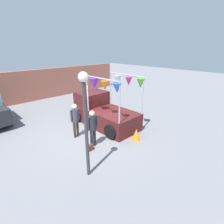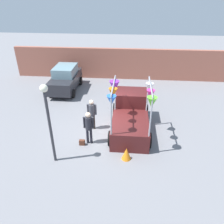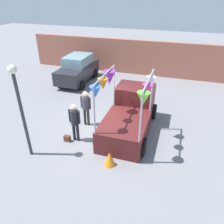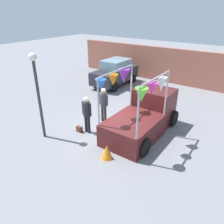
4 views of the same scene
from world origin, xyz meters
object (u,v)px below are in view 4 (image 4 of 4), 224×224
object	(u,v)px
person_customer	(87,111)
parked_car	(115,72)
street_lamp	(37,85)
folded_kite_bundle_tangerine	(107,152)
handbag	(79,129)
person_vendor	(104,102)
vendor_truck	(144,114)

from	to	relation	value
person_customer	parked_car	bearing A→B (deg)	114.61
street_lamp	folded_kite_bundle_tangerine	distance (m)	3.93
parked_car	street_lamp	world-z (taller)	street_lamp
person_customer	folded_kite_bundle_tangerine	bearing A→B (deg)	-28.89
handbag	person_vendor	bearing A→B (deg)	79.42
parked_car	handbag	world-z (taller)	parked_car
person_customer	folded_kite_bundle_tangerine	world-z (taller)	person_customer
person_vendor	person_customer	bearing A→B (deg)	-87.17
parked_car	person_vendor	size ratio (longest dim) A/B	2.23
handbag	folded_kite_bundle_tangerine	xyz separation A→B (m)	(2.26, -0.85, 0.16)
street_lamp	person_customer	bearing A→B (deg)	46.70
folded_kite_bundle_tangerine	street_lamp	bearing A→B (deg)	-173.42
person_customer	handbag	bearing A→B (deg)	-150.26
person_vendor	street_lamp	xyz separation A→B (m)	(-1.28, -2.75, 1.37)
person_vendor	folded_kite_bundle_tangerine	xyz separation A→B (m)	(1.97, -2.38, -0.79)
parked_car	handbag	xyz separation A→B (m)	(2.62, -6.69, -0.80)
vendor_truck	street_lamp	xyz separation A→B (m)	(-3.38, -3.10, 1.60)
parked_car	person_vendor	bearing A→B (deg)	-60.64
person_customer	street_lamp	size ratio (longest dim) A/B	0.47
street_lamp	parked_car	bearing A→B (deg)	101.61
handbag	street_lamp	xyz separation A→B (m)	(-1.00, -1.23, 2.32)
person_customer	folded_kite_bundle_tangerine	distance (m)	2.32
person_vendor	street_lamp	size ratio (longest dim) A/B	0.48
folded_kite_bundle_tangerine	person_vendor	bearing A→B (deg)	129.72
vendor_truck	street_lamp	bearing A→B (deg)	-137.48
parked_car	street_lamp	bearing A→B (deg)	-78.39
person_customer	person_vendor	xyz separation A→B (m)	(-0.07, 1.32, 0.01)
parked_car	person_customer	distance (m)	7.14
person_customer	street_lamp	xyz separation A→B (m)	(-1.35, -1.43, 1.38)
parked_car	person_vendor	world-z (taller)	parked_car
vendor_truck	person_customer	size ratio (longest dim) A/B	2.30
folded_kite_bundle_tangerine	vendor_truck	bearing A→B (deg)	87.45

